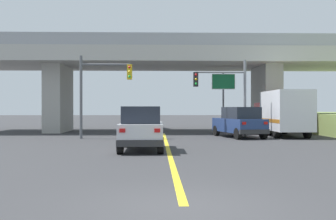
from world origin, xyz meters
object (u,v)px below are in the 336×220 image
at_px(sedan_oncoming, 149,118).
at_px(traffic_signal_farside, 99,85).
at_px(traffic_signal_nearside, 226,89).
at_px(highway_sign, 223,87).
at_px(box_truck, 283,113).
at_px(suv_lead, 142,128).
at_px(suv_crossing, 239,122).

height_order(sedan_oncoming, traffic_signal_farside, traffic_signal_farside).
distance_m(traffic_signal_nearside, highway_sign, 5.11).
xyz_separation_m(traffic_signal_nearside, highway_sign, (0.63, 5.06, 0.36)).
relative_size(box_truck, highway_sign, 1.43).
height_order(suv_lead, traffic_signal_farside, traffic_signal_farside).
xyz_separation_m(suv_lead, box_truck, (9.41, 9.23, 0.62)).
bearing_deg(suv_lead, box_truck, 44.44).
bearing_deg(traffic_signal_farside, suv_crossing, 5.17).
bearing_deg(suv_lead, traffic_signal_farside, 112.14).
height_order(suv_lead, sedan_oncoming, same).
bearing_deg(suv_lead, sedan_oncoming, 90.13).
bearing_deg(sedan_oncoming, suv_crossing, -61.64).
bearing_deg(sedan_oncoming, traffic_signal_farside, -103.31).
bearing_deg(traffic_signal_farside, traffic_signal_nearside, 6.45).
bearing_deg(traffic_signal_nearside, traffic_signal_farside, -173.55).
height_order(sedan_oncoming, traffic_signal_nearside, traffic_signal_nearside).
bearing_deg(highway_sign, sedan_oncoming, 133.42).
distance_m(sedan_oncoming, traffic_signal_farside, 12.90).
height_order(box_truck, traffic_signal_nearside, traffic_signal_nearside).
distance_m(sedan_oncoming, traffic_signal_nearside, 12.79).
distance_m(suv_lead, traffic_signal_nearside, 10.04).
xyz_separation_m(sedan_oncoming, traffic_signal_nearside, (5.37, -11.40, 2.22)).
distance_m(suv_lead, suv_crossing, 10.19).
bearing_deg(sedan_oncoming, suv_lead, -89.87).
relative_size(suv_lead, traffic_signal_farside, 0.82).
bearing_deg(traffic_signal_nearside, suv_lead, -122.94).
height_order(box_truck, traffic_signal_farside, traffic_signal_farside).
bearing_deg(suv_lead, highway_sign, 65.84).
relative_size(box_truck, traffic_signal_nearside, 1.33).
bearing_deg(suv_crossing, sedan_oncoming, 104.87).
relative_size(suv_crossing, highway_sign, 1.04).
relative_size(suv_lead, suv_crossing, 0.86).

